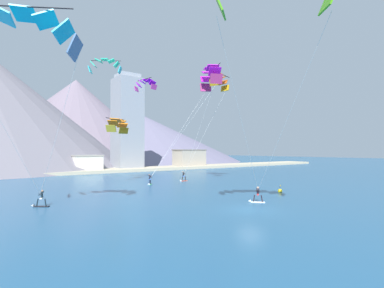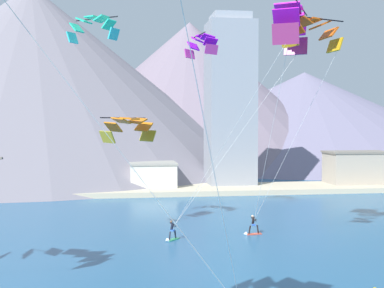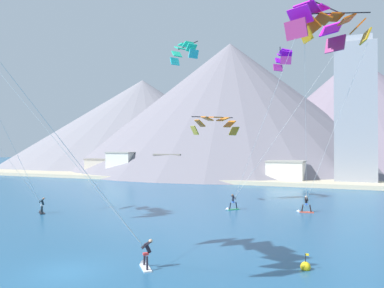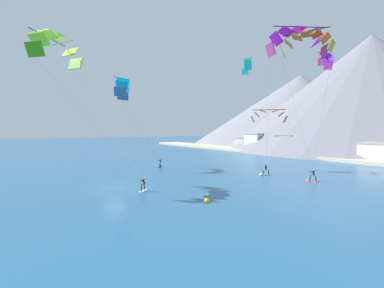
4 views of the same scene
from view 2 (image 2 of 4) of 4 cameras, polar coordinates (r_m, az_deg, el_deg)
kitesurfer_mid_center at (r=48.69m, az=6.36°, el=-8.92°), size 1.78×0.75×1.77m
kitesurfer_far_left at (r=46.05m, az=-2.27°, el=-9.62°), size 1.46×1.56×1.74m
parafoil_kite_mid_center at (r=43.71m, az=12.61°, el=11.59°), size 5.91×7.81×16.79m
parafoil_kite_far_left at (r=43.66m, az=10.44°, el=12.49°), size 11.19×7.74×17.76m
parafoil_kite_distant_high_outer at (r=47.61m, az=-10.54°, el=12.31°), size 4.65×3.79×2.13m
parafoil_kite_distant_low_drift at (r=49.19m, az=-6.76°, el=1.89°), size 5.32×5.34×2.33m
parafoil_kite_distant_mid_solo at (r=55.03m, az=1.04°, el=10.67°), size 2.96×4.68×2.22m
shoreline_strip at (r=76.59m, az=-6.47°, el=-4.97°), size 180.00×10.00×0.70m
shore_building_harbour_front at (r=78.50m, az=-4.22°, el=-3.48°), size 6.86×6.26×4.24m
shore_building_promenade_mid at (r=85.76m, az=17.18°, el=-2.61°), size 9.46×5.60×5.65m
highrise_tower at (r=82.07m, az=4.07°, el=4.39°), size 7.00×7.00×26.48m
mountain_peak_west_ridge at (r=118.34m, az=-16.71°, el=6.76°), size 96.48×96.48×38.85m
mountain_peak_central_summit at (r=133.29m, az=-0.26°, el=5.48°), size 80.22×80.22×34.85m
mountain_peak_far_spur at (r=143.45m, az=11.88°, el=2.88°), size 97.82×97.82×23.22m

